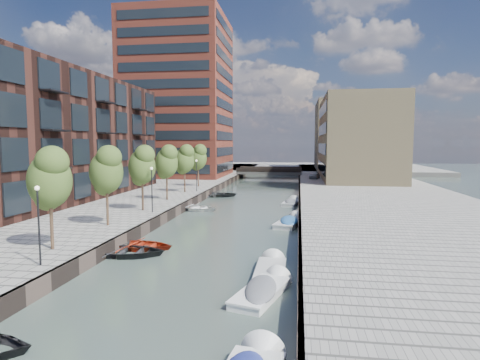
% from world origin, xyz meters
% --- Properties ---
extents(water, '(300.00, 300.00, 0.00)m').
position_xyz_m(water, '(0.00, 40.00, 0.00)').
color(water, '#38473F').
rests_on(water, ground).
extents(quay_right, '(20.00, 140.00, 1.00)m').
position_xyz_m(quay_right, '(16.00, 40.00, 0.50)').
color(quay_right, gray).
rests_on(quay_right, ground).
extents(quay_wall_left, '(0.25, 140.00, 1.00)m').
position_xyz_m(quay_wall_left, '(-6.10, 40.00, 0.50)').
color(quay_wall_left, '#332823').
rests_on(quay_wall_left, ground).
extents(quay_wall_right, '(0.25, 140.00, 1.00)m').
position_xyz_m(quay_wall_right, '(6.10, 40.00, 0.50)').
color(quay_wall_right, '#332823').
rests_on(quay_wall_right, ground).
extents(far_closure, '(80.00, 40.00, 1.00)m').
position_xyz_m(far_closure, '(0.00, 100.00, 0.50)').
color(far_closure, gray).
rests_on(far_closure, ground).
extents(apartment_block, '(8.00, 38.00, 14.00)m').
position_xyz_m(apartment_block, '(-20.00, 30.00, 8.00)').
color(apartment_block, black).
rests_on(apartment_block, quay_left).
extents(tower, '(18.00, 18.00, 30.00)m').
position_xyz_m(tower, '(-17.00, 65.00, 16.00)').
color(tower, brown).
rests_on(tower, quay_left).
extents(tan_block_near, '(12.00, 25.00, 14.00)m').
position_xyz_m(tan_block_near, '(16.00, 62.00, 8.00)').
color(tan_block_near, tan).
rests_on(tan_block_near, quay_right).
extents(tan_block_far, '(12.00, 20.00, 16.00)m').
position_xyz_m(tan_block_far, '(16.00, 88.00, 9.00)').
color(tan_block_far, tan).
rests_on(tan_block_far, quay_right).
extents(bridge, '(13.00, 6.00, 1.30)m').
position_xyz_m(bridge, '(0.00, 72.00, 1.39)').
color(bridge, gray).
rests_on(bridge, ground).
extents(tree_1, '(2.50, 2.50, 5.95)m').
position_xyz_m(tree_1, '(-8.50, 11.00, 5.31)').
color(tree_1, '#382619').
rests_on(tree_1, quay_left).
extents(tree_2, '(2.50, 2.50, 5.95)m').
position_xyz_m(tree_2, '(-8.50, 18.00, 5.31)').
color(tree_2, '#382619').
rests_on(tree_2, quay_left).
extents(tree_3, '(2.50, 2.50, 5.95)m').
position_xyz_m(tree_3, '(-8.50, 25.00, 5.31)').
color(tree_3, '#382619').
rests_on(tree_3, quay_left).
extents(tree_4, '(2.50, 2.50, 5.95)m').
position_xyz_m(tree_4, '(-8.50, 32.00, 5.31)').
color(tree_4, '#382619').
rests_on(tree_4, quay_left).
extents(tree_5, '(2.50, 2.50, 5.95)m').
position_xyz_m(tree_5, '(-8.50, 39.00, 5.31)').
color(tree_5, '#382619').
rests_on(tree_5, quay_left).
extents(tree_6, '(2.50, 2.50, 5.95)m').
position_xyz_m(tree_6, '(-8.50, 46.00, 5.31)').
color(tree_6, '#382619').
rests_on(tree_6, quay_left).
extents(lamp_0, '(0.24, 0.24, 4.12)m').
position_xyz_m(lamp_0, '(-7.20, 8.00, 3.51)').
color(lamp_0, black).
rests_on(lamp_0, quay_left).
extents(lamp_1, '(0.24, 0.24, 4.12)m').
position_xyz_m(lamp_1, '(-7.20, 24.00, 3.51)').
color(lamp_1, black).
rests_on(lamp_1, quay_left).
extents(lamp_2, '(0.24, 0.24, 4.12)m').
position_xyz_m(lamp_2, '(-7.20, 40.00, 3.51)').
color(lamp_2, black).
rests_on(lamp_2, quay_left).
extents(sloop_1, '(5.29, 3.96, 1.04)m').
position_xyz_m(sloop_1, '(-5.02, 13.57, 0.00)').
color(sloop_1, black).
rests_on(sloop_1, ground).
extents(sloop_2, '(4.64, 3.40, 0.93)m').
position_xyz_m(sloop_2, '(-4.76, 15.30, 0.00)').
color(sloop_2, '#9F2611').
rests_on(sloop_2, ground).
extents(sloop_3, '(5.99, 5.11, 1.05)m').
position_xyz_m(sloop_3, '(-5.02, 31.23, 0.00)').
color(sloop_3, silver).
rests_on(sloop_3, ground).
extents(sloop_4, '(5.80, 4.65, 1.07)m').
position_xyz_m(sloop_4, '(-4.92, 42.68, 0.00)').
color(sloop_4, '#242527').
rests_on(sloop_4, ground).
extents(motorboat_1, '(2.83, 4.90, 1.55)m').
position_xyz_m(motorboat_1, '(4.39, 8.26, 0.19)').
color(motorboat_1, white).
rests_on(motorboat_1, ground).
extents(motorboat_2, '(1.62, 4.62, 1.54)m').
position_xyz_m(motorboat_2, '(4.48, 11.67, 0.09)').
color(motorboat_2, silver).
rests_on(motorboat_2, ground).
extents(motorboat_3, '(2.84, 5.23, 1.66)m').
position_xyz_m(motorboat_3, '(5.28, 25.22, 0.20)').
color(motorboat_3, silver).
rests_on(motorboat_3, ground).
extents(motorboat_4, '(2.19, 4.66, 1.49)m').
position_xyz_m(motorboat_4, '(5.15, 37.33, 0.18)').
color(motorboat_4, '#BBBBB8').
rests_on(motorboat_4, ground).
extents(car, '(2.24, 3.92, 1.26)m').
position_xyz_m(car, '(8.74, 61.27, 1.63)').
color(car, '#959799').
rests_on(car, quay_right).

